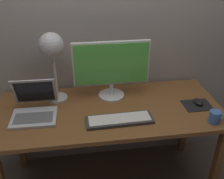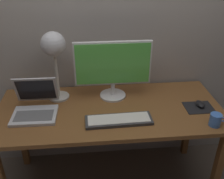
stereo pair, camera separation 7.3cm
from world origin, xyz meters
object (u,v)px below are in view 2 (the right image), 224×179
at_px(monitor, 113,67).
at_px(coffee_mug, 216,120).
at_px(keyboard_main, 119,120).
at_px(desk_lamp, 54,49).
at_px(laptop, 35,103).
at_px(mouse, 200,104).

xyz_separation_m(monitor, coffee_mug, (0.62, -0.43, -0.21)).
height_order(keyboard_main, desk_lamp, desk_lamp).
distance_m(desk_lamp, coffee_mug, 1.17).
distance_m(keyboard_main, laptop, 0.59).
bearing_deg(coffee_mug, laptop, 166.63).
height_order(laptop, coffee_mug, laptop).
bearing_deg(desk_lamp, keyboard_main, -40.02).
distance_m(laptop, coffee_mug, 1.20).
bearing_deg(laptop, mouse, -2.51).
bearing_deg(coffee_mug, mouse, 91.78).
xyz_separation_m(keyboard_main, coffee_mug, (0.61, -0.10, 0.03)).
distance_m(monitor, laptop, 0.60).
relative_size(monitor, keyboard_main, 1.26).
relative_size(keyboard_main, laptop, 1.41).
bearing_deg(mouse, keyboard_main, -168.08).
bearing_deg(laptop, monitor, 15.46).
bearing_deg(laptop, keyboard_main, -17.70).
distance_m(monitor, coffee_mug, 0.78).
distance_m(laptop, desk_lamp, 0.39).
height_order(desk_lamp, coffee_mug, desk_lamp).
xyz_separation_m(monitor, laptop, (-0.55, -0.15, -0.18)).
xyz_separation_m(laptop, coffee_mug, (1.17, -0.28, -0.02)).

